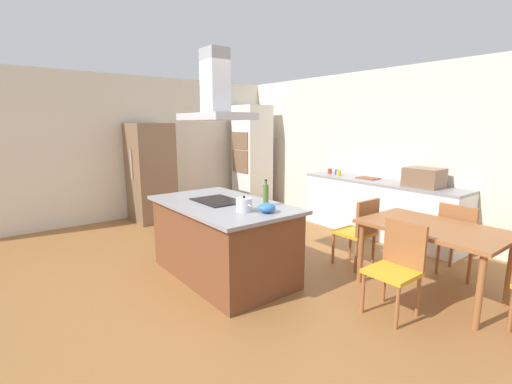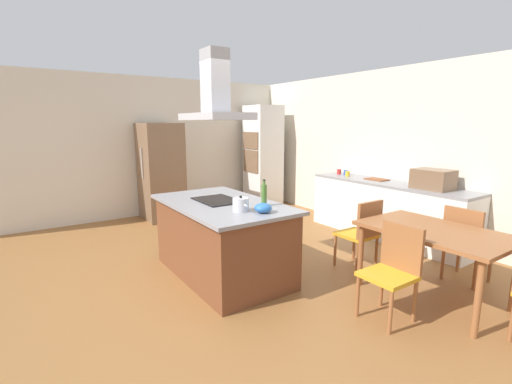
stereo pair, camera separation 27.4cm
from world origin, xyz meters
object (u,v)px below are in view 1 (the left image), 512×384
at_px(coffee_mug_yellow, 339,173).
at_px(cutting_board, 368,178).
at_px(refrigerator, 151,172).
at_px(countertop_microwave, 424,178).
at_px(coffee_mug_red, 330,171).
at_px(chair_facing_island, 397,262).
at_px(mixing_bowl, 267,208).
at_px(chair_at_left_end, 360,228).
at_px(chair_facing_back_wall, 459,236).
at_px(coffee_mug_blue, 337,172).
at_px(tea_kettle, 244,205).
at_px(olive_oil_bottle, 266,195).
at_px(wall_oven_stack, 252,156).
at_px(range_hood, 215,97).
at_px(dining_table, 433,234).
at_px(cooktop, 218,201).

bearing_deg(coffee_mug_yellow, cutting_board, 9.34).
relative_size(coffee_mug_yellow, refrigerator, 0.05).
height_order(countertop_microwave, coffee_mug_red, countertop_microwave).
bearing_deg(chair_facing_island, mixing_bowl, -145.55).
relative_size(refrigerator, chair_at_left_end, 2.04).
bearing_deg(chair_facing_back_wall, coffee_mug_blue, 163.22).
bearing_deg(coffee_mug_blue, refrigerator, -130.94).
distance_m(tea_kettle, countertop_microwave, 2.96).
xyz_separation_m(olive_oil_bottle, mixing_bowl, (0.25, -0.19, -0.08)).
bearing_deg(coffee_mug_yellow, refrigerator, -133.37).
bearing_deg(tea_kettle, mixing_bowl, 40.88).
bearing_deg(coffee_mug_yellow, wall_oven_stack, -175.17).
xyz_separation_m(chair_facing_back_wall, range_hood, (-1.86, -2.18, 1.59)).
bearing_deg(cutting_board, chair_facing_island, -48.94).
distance_m(countertop_microwave, coffee_mug_blue, 1.64).
bearing_deg(coffee_mug_red, chair_at_left_end, -39.33).
height_order(coffee_mug_red, chair_facing_island, coffee_mug_red).
height_order(tea_kettle, olive_oil_bottle, olive_oil_bottle).
height_order(coffee_mug_blue, chair_at_left_end, coffee_mug_blue).
xyz_separation_m(coffee_mug_blue, range_hood, (0.62, -2.93, 1.16)).
bearing_deg(refrigerator, mixing_bowl, -3.28).
height_order(coffee_mug_yellow, chair_facing_back_wall, coffee_mug_yellow).
distance_m(coffee_mug_blue, chair_at_left_end, 2.15).
bearing_deg(tea_kettle, range_hood, 175.71).
bearing_deg(chair_at_left_end, coffee_mug_blue, 137.89).
relative_size(coffee_mug_blue, dining_table, 0.06).
bearing_deg(tea_kettle, refrigerator, 173.95).
bearing_deg(coffee_mug_blue, chair_facing_back_wall, -16.78).
height_order(wall_oven_stack, range_hood, range_hood).
bearing_deg(cutting_board, dining_table, -37.99).
height_order(mixing_bowl, wall_oven_stack, wall_oven_stack).
bearing_deg(coffee_mug_blue, range_hood, -78.08).
distance_m(tea_kettle, coffee_mug_yellow, 3.09).
height_order(coffee_mug_red, dining_table, coffee_mug_red).
relative_size(olive_oil_bottle, wall_oven_stack, 0.14).
distance_m(cooktop, coffee_mug_red, 3.02).
distance_m(olive_oil_bottle, chair_at_left_end, 1.38).
height_order(mixing_bowl, chair_at_left_end, mixing_bowl).
xyz_separation_m(olive_oil_bottle, countertop_microwave, (0.48, 2.58, 0.01)).
bearing_deg(coffee_mug_blue, mixing_bowl, -63.44).
height_order(tea_kettle, cutting_board, tea_kettle).
bearing_deg(wall_oven_stack, chair_facing_island, -21.11).
bearing_deg(coffee_mug_red, wall_oven_stack, -172.23).
height_order(cooktop, chair_facing_island, cooktop).
distance_m(dining_table, chair_facing_island, 0.68).
bearing_deg(countertop_microwave, chair_facing_island, -67.59).
xyz_separation_m(olive_oil_bottle, wall_oven_stack, (-3.34, 2.34, 0.07)).
xyz_separation_m(coffee_mug_yellow, chair_facing_island, (2.36, -1.99, -0.44)).
xyz_separation_m(tea_kettle, cutting_board, (-0.56, 2.98, -0.06)).
xyz_separation_m(cooktop, wall_oven_stack, (-2.80, 2.65, 0.20)).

